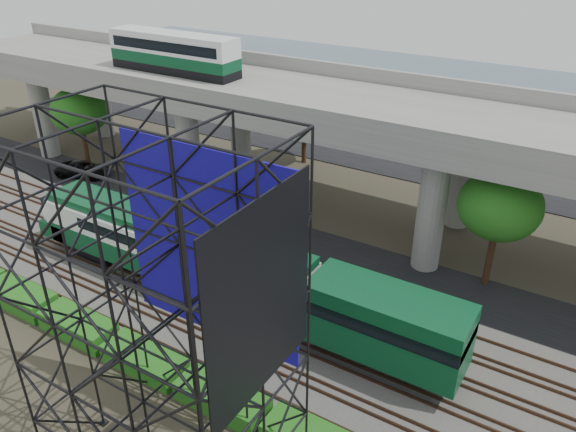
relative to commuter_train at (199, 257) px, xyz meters
The scene contains 13 objects.
ground 3.53m from the commuter_train, 78.53° to the right, with size 140.00×140.00×0.00m, color #474233.
ballast_bed 2.81m from the commuter_train, ahead, with size 90.00×12.00×0.20m, color slate.
service_road 8.97m from the commuter_train, 87.27° to the left, with size 90.00×5.00×0.08m, color black.
parking_lot 32.13m from the commuter_train, 89.27° to the left, with size 90.00×18.00×0.08m, color black.
harbor_water 54.08m from the commuter_train, 89.57° to the left, with size 140.00×40.00×0.03m, color #40566A.
rail_tracks 2.63m from the commuter_train, ahead, with size 90.00×9.52×0.16m.
commuter_train is the anchor object (origin of this frame).
overpass 14.99m from the commuter_train, 92.50° to the left, with size 80.00×12.00×12.40m.
scaffold_tower 12.97m from the commuter_train, 55.38° to the right, with size 9.36×6.36×15.00m.
hedge_strip 6.86m from the commuter_train, 77.37° to the right, with size 34.60×1.80×1.20m.
trees 15.04m from the commuter_train, 106.74° to the left, with size 40.94×16.94×7.69m.
suv 22.53m from the commuter_train, 157.33° to the left, with size 2.22×4.81×1.34m, color black.
parked_cars 31.92m from the commuter_train, 88.05° to the left, with size 39.18×9.72×1.29m.
Camera 1 is at (18.82, -19.17, 20.50)m, focal length 35.00 mm.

